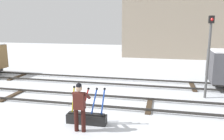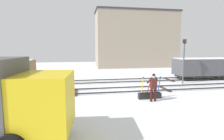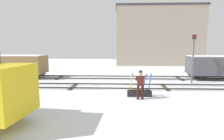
% 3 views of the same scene
% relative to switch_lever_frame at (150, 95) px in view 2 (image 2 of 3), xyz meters
% --- Properties ---
extents(ground_plane, '(60.00, 60.00, 0.00)m').
position_rel_switch_lever_frame_xyz_m(ground_plane, '(-1.33, 2.29, -0.25)').
color(ground_plane, silver).
extents(track_main_line, '(44.00, 1.94, 0.18)m').
position_rel_switch_lever_frame_xyz_m(track_main_line, '(-1.33, 2.29, -0.14)').
color(track_main_line, '#2D2B28').
rests_on(track_main_line, ground_plane).
extents(track_siding_near, '(44.00, 1.94, 0.18)m').
position_rel_switch_lever_frame_xyz_m(track_siding_near, '(-1.33, 6.07, -0.14)').
color(track_siding_near, '#2D2B28').
rests_on(track_siding_near, ground_plane).
extents(switch_lever_frame, '(1.52, 0.37, 1.45)m').
position_rel_switch_lever_frame_xyz_m(switch_lever_frame, '(0.00, 0.00, 0.00)').
color(switch_lever_frame, black).
rests_on(switch_lever_frame, ground_plane).
extents(rail_worker, '(0.53, 0.62, 1.75)m').
position_rel_switch_lever_frame_xyz_m(rail_worker, '(-0.03, -0.62, 0.74)').
color(rail_worker, '#351511').
rests_on(rail_worker, ground_plane).
extents(signal_post, '(0.24, 0.32, 4.08)m').
position_rel_switch_lever_frame_xyz_m(signal_post, '(4.89, 4.17, 2.23)').
color(signal_post, '#4C4C4C').
rests_on(signal_post, ground_plane).
extents(apartment_building, '(14.10, 5.26, 9.58)m').
position_rel_switch_lever_frame_xyz_m(apartment_building, '(5.19, 19.72, 4.55)').
color(apartment_building, gray).
rests_on(apartment_building, ground_plane).
extents(freight_car_mid_siding, '(6.13, 2.40, 2.24)m').
position_rel_switch_lever_frame_xyz_m(freight_car_mid_siding, '(8.40, 6.07, 1.05)').
color(freight_car_mid_siding, '#2D2B28').
rests_on(freight_car_mid_siding, ground_plane).
extents(perched_bird_roof_left, '(0.22, 0.28, 0.13)m').
position_rel_switch_lever_frame_xyz_m(perched_bird_roof_left, '(1.08, 21.13, 9.39)').
color(perched_bird_roof_left, '#333338').
rests_on(perched_bird_roof_left, apartment_building).
extents(perched_bird_roof_right, '(0.27, 0.26, 0.13)m').
position_rel_switch_lever_frame_xyz_m(perched_bird_roof_right, '(3.65, 17.87, 9.39)').
color(perched_bird_roof_right, '#333338').
rests_on(perched_bird_roof_right, apartment_building).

